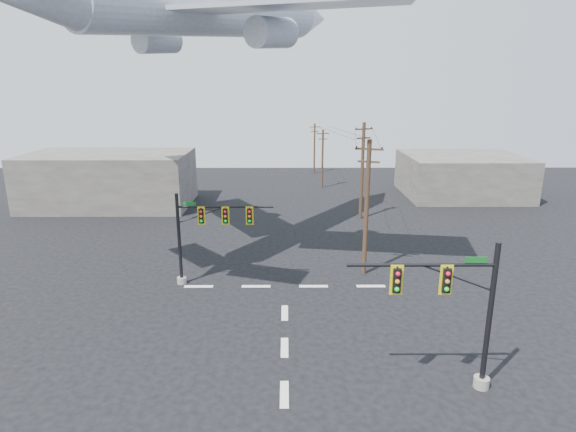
{
  "coord_description": "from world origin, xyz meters",
  "views": [
    {
      "loc": [
        0.08,
        -18.89,
        13.73
      ],
      "look_at": [
        0.19,
        5.0,
        7.05
      ],
      "focal_mm": 30.0,
      "sensor_mm": 36.0,
      "label": 1
    }
  ],
  "objects_px": {
    "signal_mast_near": "(459,313)",
    "utility_pole_c": "(322,158)",
    "utility_pole_d": "(314,147)",
    "signal_mast_far": "(203,234)",
    "airliner": "(212,12)",
    "utility_pole_b": "(362,169)",
    "utility_pole_a": "(367,206)"
  },
  "relations": [
    {
      "from": "utility_pole_c",
      "to": "utility_pole_d",
      "type": "xyz_separation_m",
      "value": [
        -0.45,
        10.72,
        -0.05
      ]
    },
    {
      "from": "signal_mast_far",
      "to": "utility_pole_a",
      "type": "height_order",
      "value": "utility_pole_a"
    },
    {
      "from": "utility_pole_b",
      "to": "utility_pole_c",
      "type": "xyz_separation_m",
      "value": [
        -2.9,
        15.15,
        -1.13
      ]
    },
    {
      "from": "signal_mast_far",
      "to": "utility_pole_a",
      "type": "relative_size",
      "value": 0.69
    },
    {
      "from": "utility_pole_d",
      "to": "airliner",
      "type": "height_order",
      "value": "airliner"
    },
    {
      "from": "signal_mast_near",
      "to": "signal_mast_far",
      "type": "height_order",
      "value": "signal_mast_near"
    },
    {
      "from": "utility_pole_d",
      "to": "utility_pole_a",
      "type": "bearing_deg",
      "value": -99.19
    },
    {
      "from": "utility_pole_a",
      "to": "airliner",
      "type": "distance_m",
      "value": 17.99
    },
    {
      "from": "utility_pole_a",
      "to": "utility_pole_b",
      "type": "xyz_separation_m",
      "value": [
        1.98,
        14.96,
        -0.01
      ]
    },
    {
      "from": "utility_pole_c",
      "to": "utility_pole_b",
      "type": "bearing_deg",
      "value": -90.46
    },
    {
      "from": "signal_mast_near",
      "to": "utility_pole_b",
      "type": "height_order",
      "value": "utility_pole_b"
    },
    {
      "from": "signal_mast_far",
      "to": "utility_pole_d",
      "type": "relative_size",
      "value": 0.9
    },
    {
      "from": "utility_pole_b",
      "to": "airliner",
      "type": "xyz_separation_m",
      "value": [
        -13.08,
        -10.54,
        13.45
      ]
    },
    {
      "from": "signal_mast_near",
      "to": "airliner",
      "type": "relative_size",
      "value": 0.24
    },
    {
      "from": "signal_mast_near",
      "to": "utility_pole_d",
      "type": "relative_size",
      "value": 0.93
    },
    {
      "from": "signal_mast_far",
      "to": "airliner",
      "type": "distance_m",
      "value": 16.17
    },
    {
      "from": "utility_pole_a",
      "to": "utility_pole_d",
      "type": "xyz_separation_m",
      "value": [
        -1.36,
        40.83,
        -1.18
      ]
    },
    {
      "from": "utility_pole_b",
      "to": "airliner",
      "type": "bearing_deg",
      "value": -164.6
    },
    {
      "from": "utility_pole_c",
      "to": "airliner",
      "type": "relative_size",
      "value": 0.26
    },
    {
      "from": "signal_mast_near",
      "to": "utility_pole_c",
      "type": "distance_m",
      "value": 44.07
    },
    {
      "from": "utility_pole_b",
      "to": "utility_pole_c",
      "type": "height_order",
      "value": "utility_pole_b"
    },
    {
      "from": "signal_mast_near",
      "to": "utility_pole_d",
      "type": "height_order",
      "value": "utility_pole_d"
    },
    {
      "from": "signal_mast_near",
      "to": "utility_pole_d",
      "type": "xyz_separation_m",
      "value": [
        -3.28,
        54.7,
        0.18
      ]
    },
    {
      "from": "signal_mast_near",
      "to": "utility_pole_b",
      "type": "distance_m",
      "value": 28.86
    },
    {
      "from": "airliner",
      "to": "signal_mast_near",
      "type": "bearing_deg",
      "value": -110.34
    },
    {
      "from": "utility_pole_a",
      "to": "airliner",
      "type": "xyz_separation_m",
      "value": [
        -11.1,
        4.42,
        13.44
      ]
    },
    {
      "from": "utility_pole_b",
      "to": "signal_mast_far",
      "type": "bearing_deg",
      "value": -152.15
    },
    {
      "from": "signal_mast_near",
      "to": "utility_pole_d",
      "type": "bearing_deg",
      "value": 93.44
    },
    {
      "from": "utility_pole_d",
      "to": "airliner",
      "type": "distance_m",
      "value": 40.43
    },
    {
      "from": "signal_mast_far",
      "to": "utility_pole_d",
      "type": "xyz_separation_m",
      "value": [
        10.1,
        42.66,
        0.29
      ]
    },
    {
      "from": "signal_mast_far",
      "to": "utility_pole_b",
      "type": "relative_size",
      "value": 0.69
    },
    {
      "from": "utility_pole_b",
      "to": "utility_pole_d",
      "type": "distance_m",
      "value": 26.11
    }
  ]
}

